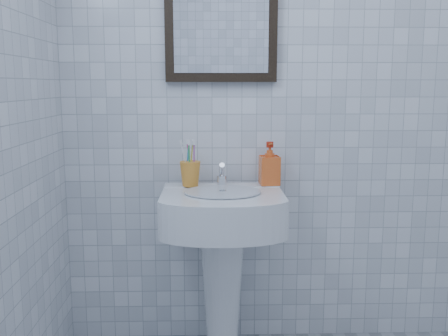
{
  "coord_description": "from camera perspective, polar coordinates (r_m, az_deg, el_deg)",
  "views": [
    {
      "loc": [
        -0.42,
        -1.1,
        1.23
      ],
      "look_at": [
        -0.37,
        0.86,
        0.9
      ],
      "focal_mm": 40.0,
      "sensor_mm": 36.0,
      "label": 1
    }
  ],
  "objects": [
    {
      "name": "wall_back",
      "position": [
        2.34,
        8.9,
        9.93
      ],
      "size": [
        2.2,
        0.02,
        2.5
      ],
      "primitive_type": "cube",
      "color": "white",
      "rests_on": "ground"
    },
    {
      "name": "washbasin",
      "position": [
        2.2,
        -0.2,
        -8.97
      ],
      "size": [
        0.51,
        0.38,
        0.79
      ],
      "color": "white",
      "rests_on": "ground"
    },
    {
      "name": "faucet",
      "position": [
        2.22,
        -0.26,
        -0.92
      ],
      "size": [
        0.04,
        0.1,
        0.11
      ],
      "color": "silver",
      "rests_on": "washbasin"
    },
    {
      "name": "toothbrush_cup",
      "position": [
        2.22,
        -3.88,
        -0.66
      ],
      "size": [
        0.12,
        0.12,
        0.11
      ],
      "primitive_type": null,
      "rotation": [
        0.0,
        0.0,
        0.36
      ],
      "color": "orange",
      "rests_on": "washbasin"
    },
    {
      "name": "soap_dispenser",
      "position": [
        2.24,
        5.23,
        0.52
      ],
      "size": [
        0.09,
        0.09,
        0.19
      ],
      "primitive_type": "imported",
      "rotation": [
        0.0,
        0.0,
        0.07
      ],
      "color": "red",
      "rests_on": "washbasin"
    },
    {
      "name": "wall_mirror",
      "position": [
        2.31,
        -0.33,
        17.52
      ],
      "size": [
        0.5,
        0.04,
        0.62
      ],
      "color": "black",
      "rests_on": "wall_back"
    }
  ]
}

